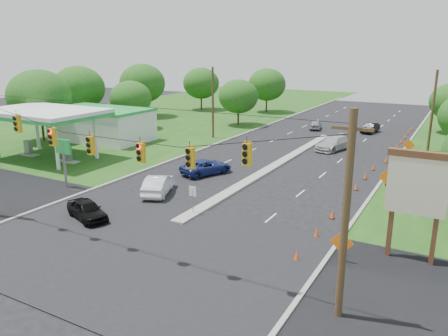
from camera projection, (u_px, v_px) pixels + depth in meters
The scene contains 42 objects.
ground at pixel (137, 248), 25.34m from camera, with size 160.00×160.00×0.00m, color black.
grass_left at pixel (57, 138), 56.26m from camera, with size 40.00×160.00×0.06m, color #1E4714.
cross_street at pixel (137, 248), 25.34m from camera, with size 160.00×14.00×0.02m, color black.
curb_left at pixel (229, 140), 55.35m from camera, with size 0.25×110.00×0.16m, color gray.
curb_right at pixel (398, 158), 45.88m from camera, with size 0.25×110.00×0.16m, color gray.
median at pixel (276, 166), 43.03m from camera, with size 1.00×34.00×0.18m, color gray.
median_sign at pixel (193, 195), 30.01m from camera, with size 0.55×0.06×2.05m.
signal_span at pixel (119, 169), 23.20m from camera, with size 25.60×0.32×9.00m.
utility_pole_far_left at pixel (213, 103), 55.29m from camera, with size 0.28×0.28×9.00m, color #422D1C.
utility_pole_far_right at pixel (432, 112), 47.78m from camera, with size 0.28×0.28×9.00m, color #422D1C.
gas_station at pixel (93, 122), 52.80m from camera, with size 18.40×19.70×5.20m.
pylon_sign at pixel (424, 191), 22.79m from camera, with size 5.90×2.30×6.12m.
cone_0 at pixel (297, 255), 23.70m from camera, with size 0.32×0.32×0.70m, color #EB521B.
cone_1 at pixel (317, 232), 26.65m from camera, with size 0.32×0.32×0.70m, color #EB521B.
cone_2 at pixel (332, 214), 29.60m from camera, with size 0.32×0.32×0.70m, color #EB521B.
cone_3 at pixel (345, 199), 32.55m from camera, with size 0.32×0.32×0.70m, color #EB521B.
cone_4 at pixel (356, 186), 35.50m from camera, with size 0.32×0.32×0.70m, color #EB521B.
cone_5 at pixel (365, 176), 38.45m from camera, with size 0.32×0.32×0.70m, color #EB521B.
cone_6 at pixel (373, 167), 41.40m from camera, with size 0.32×0.32×0.70m, color #EB521B.
cone_7 at pixel (386, 159), 44.07m from camera, with size 0.32×0.32×0.70m, color #EB521B.
cone_8 at pixel (392, 152), 47.02m from camera, with size 0.32×0.32×0.70m, color #EB521B.
cone_9 at pixel (397, 146), 49.97m from camera, with size 0.32×0.32×0.70m, color #EB521B.
cone_10 at pixel (401, 141), 52.92m from camera, with size 0.32×0.32×0.70m, color #EB521B.
cone_11 at pixel (405, 136), 55.87m from camera, with size 0.32×0.32×0.70m, color #EB521B.
cone_12 at pixel (408, 132), 58.82m from camera, with size 0.32×0.32×0.70m, color #EB521B.
cone_13 at pixel (412, 128), 61.77m from camera, with size 0.32×0.32×0.70m, color #EB521B.
work_sign_0 at pixel (342, 243), 23.36m from camera, with size 1.27×0.58×1.37m.
work_sign_1 at pixel (386, 178), 35.15m from camera, with size 1.27×0.58×1.37m.
work_sign_2 at pixel (409, 145), 46.95m from camera, with size 1.27×0.58×1.37m.
tree_1 at pixel (39, 96), 53.10m from camera, with size 7.56×7.56×8.82m.
tree_2 at pixel (131, 99), 61.66m from camera, with size 5.88×5.88×6.86m.
tree_3 at pixel (142, 83), 72.57m from camera, with size 7.56×7.56×8.82m.
tree_4 at pixel (201, 83), 80.98m from camera, with size 6.72×6.72×7.84m.
tree_5 at pixel (238, 96), 64.46m from camera, with size 5.88×5.88×6.86m.
tree_6 at pixel (267, 85), 77.88m from camera, with size 6.72×6.72×7.84m.
tree_14 at pixel (79, 88), 63.40m from camera, with size 7.56×7.56×8.82m.
black_sedan at pixel (87, 210), 29.38m from camera, with size 1.59×3.96×1.35m, color black.
white_sedan at pixel (159, 185), 34.53m from camera, with size 1.62×4.65×1.53m, color white.
blue_pickup at pixel (206, 167), 40.05m from camera, with size 2.25×4.88×1.36m, color navy.
silver_car_far at pixel (334, 143), 49.54m from camera, with size 2.21×5.43×1.58m, color #B8B8B8.
silver_car_oncoming at pixel (316, 125), 62.34m from camera, with size 1.53×3.81×1.30m, color gray.
dark_car_receding at pixel (370, 128), 59.77m from camera, with size 1.41×4.03×1.33m, color black.
Camera 1 is at (15.72, -17.82, 11.17)m, focal length 35.00 mm.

